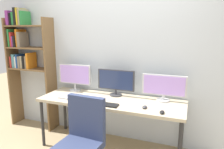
% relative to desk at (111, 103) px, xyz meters
% --- Properties ---
extents(wall_back, '(4.42, 0.10, 2.60)m').
position_rel_desk_xyz_m(wall_back, '(0.00, 0.42, 0.61)').
color(wall_back, silver).
rests_on(wall_back, ground_plane).
extents(desk, '(2.02, 0.68, 0.74)m').
position_rel_desk_xyz_m(desk, '(0.00, 0.00, 0.00)').
color(desk, tan).
rests_on(desk, ground_plane).
extents(bookshelf, '(0.83, 0.28, 2.05)m').
position_rel_desk_xyz_m(bookshelf, '(-1.65, 0.23, 0.61)').
color(bookshelf, brown).
rests_on(bookshelf, ground_plane).
extents(monitor_left, '(0.55, 0.18, 0.42)m').
position_rel_desk_xyz_m(monitor_left, '(-0.69, 0.21, 0.30)').
color(monitor_left, silver).
rests_on(monitor_left, desk).
extents(monitor_center, '(0.56, 0.18, 0.39)m').
position_rel_desk_xyz_m(monitor_center, '(0.00, 0.21, 0.27)').
color(monitor_center, '#38383D').
rests_on(monitor_center, desk).
extents(monitor_right, '(0.59, 0.18, 0.36)m').
position_rel_desk_xyz_m(monitor_right, '(0.69, 0.21, 0.25)').
color(monitor_right, silver).
rests_on(monitor_right, desk).
extents(keyboard_main, '(0.36, 0.13, 0.02)m').
position_rel_desk_xyz_m(keyboard_main, '(0.00, -0.23, 0.06)').
color(keyboard_main, black).
rests_on(keyboard_main, desk).
extents(mouse_left_side, '(0.06, 0.10, 0.03)m').
position_rel_desk_xyz_m(mouse_left_side, '(0.51, -0.15, 0.07)').
color(mouse_left_side, '#38383D').
rests_on(mouse_left_side, desk).
extents(mouse_right_side, '(0.06, 0.10, 0.03)m').
position_rel_desk_xyz_m(mouse_right_side, '(0.74, -0.25, 0.07)').
color(mouse_right_side, black).
rests_on(mouse_right_side, desk).
extents(laptop_closed, '(0.32, 0.22, 0.02)m').
position_rel_desk_xyz_m(laptop_closed, '(-0.55, -0.12, 0.07)').
color(laptop_closed, silver).
rests_on(laptop_closed, desk).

